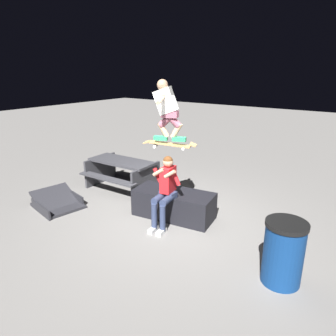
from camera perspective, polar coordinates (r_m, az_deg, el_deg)
name	(u,v)px	position (r m, az deg, el deg)	size (l,w,h in m)	color
ground_plane	(170,220)	(6.36, 0.47, -9.73)	(40.00, 40.00, 0.00)	slate
ledge_box_main	(174,204)	(6.40, 1.06, -6.75)	(1.65, 0.70, 0.56)	black
person_sitting_on_ledge	(165,188)	(5.85, -0.50, -3.74)	(0.60, 0.78, 1.39)	#2D3856
skateboard	(170,144)	(5.83, 0.34, 4.43)	(1.02, 0.55, 0.13)	#AD8451
skater_airborne	(167,108)	(5.72, -0.20, 11.17)	(0.63, 0.86, 1.12)	#2D9E66
kicker_ramp	(58,204)	(7.34, -19.82, -6.29)	(1.16, 1.06, 0.45)	#28282D
picnic_table_back	(122,170)	(7.92, -8.56, -0.30)	(1.75, 1.40, 0.75)	#38383D
trash_bin	(283,252)	(4.78, 20.70, -14.51)	(0.59, 0.59, 0.96)	navy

